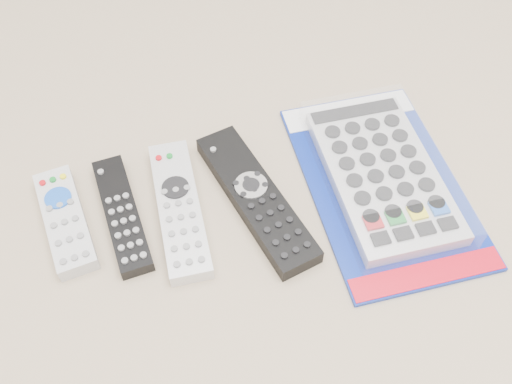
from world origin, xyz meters
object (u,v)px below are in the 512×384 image
object	(u,v)px
remote_silver_dvd	(179,209)
jumbo_remote_packaged	(383,173)
remote_small_grey	(65,220)
remote_slim_black	(122,214)
remote_large_black	(256,198)

from	to	relation	value
remote_silver_dvd	jumbo_remote_packaged	size ratio (longest dim) A/B	0.64
remote_small_grey	remote_slim_black	xyz separation A→B (m)	(0.07, -0.01, -0.00)
jumbo_remote_packaged	remote_large_black	bearing A→B (deg)	177.71
remote_small_grey	jumbo_remote_packaged	distance (m)	0.44
remote_silver_dvd	remote_slim_black	bearing A→B (deg)	173.10
remote_small_grey	jumbo_remote_packaged	bearing A→B (deg)	-13.76
remote_small_grey	remote_silver_dvd	distance (m)	0.15
remote_slim_black	remote_silver_dvd	bearing A→B (deg)	-14.30
remote_slim_black	remote_silver_dvd	world-z (taller)	remote_silver_dvd
remote_slim_black	remote_large_black	xyz separation A→B (m)	(0.18, -0.03, 0.00)
remote_large_black	jumbo_remote_packaged	size ratio (longest dim) A/B	0.73
remote_slim_black	remote_large_black	size ratio (longest dim) A/B	0.75
remote_small_grey	remote_slim_black	bearing A→B (deg)	-15.28
remote_slim_black	remote_large_black	distance (m)	0.18
jumbo_remote_packaged	remote_small_grey	bearing A→B (deg)	175.48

